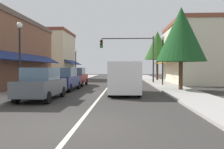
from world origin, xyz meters
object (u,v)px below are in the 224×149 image
at_px(parked_car_third_left, 76,77).
at_px(traffic_signal_mast_arm, 134,50).
at_px(parked_car_second_left, 64,79).
at_px(van_in_lane, 124,77).
at_px(parked_car_nearest_left, 42,84).
at_px(tree_right_far, 157,45).
at_px(street_lamp_right_mid, 163,52).
at_px(street_lamp_left_near, 20,46).
at_px(street_lamp_left_far, 76,60).
at_px(tree_right_near, 181,34).

xyz_separation_m(parked_car_third_left, traffic_signal_mast_arm, (5.80, 3.79, 2.85)).
xyz_separation_m(parked_car_second_left, van_in_lane, (4.58, -2.14, 0.27)).
distance_m(parked_car_nearest_left, van_in_lane, 5.45).
bearing_deg(tree_right_far, street_lamp_right_mid, -95.21).
bearing_deg(traffic_signal_mast_arm, tree_right_far, 57.55).
bearing_deg(traffic_signal_mast_arm, street_lamp_left_near, -122.77).
relative_size(parked_car_third_left, street_lamp_right_mid, 0.85).
bearing_deg(street_lamp_left_far, tree_right_far, 4.81).
height_order(street_lamp_left_near, street_lamp_right_mid, street_lamp_right_mid).
height_order(van_in_lane, street_lamp_left_far, street_lamp_left_far).
bearing_deg(street_lamp_left_near, street_lamp_right_mid, 38.24).
height_order(street_lamp_left_near, tree_right_far, tree_right_far).
relative_size(parked_car_nearest_left, street_lamp_right_mid, 0.85).
distance_m(parked_car_nearest_left, tree_right_near, 10.81).
bearing_deg(street_lamp_right_mid, tree_right_near, -83.26).
bearing_deg(parked_car_second_left, tree_right_far, 58.42).
height_order(traffic_signal_mast_arm, street_lamp_right_mid, traffic_signal_mast_arm).
bearing_deg(tree_right_near, street_lamp_right_mid, 96.74).
bearing_deg(tree_right_far, parked_car_nearest_left, -115.24).
xyz_separation_m(parked_car_nearest_left, parked_car_second_left, (-0.08, 5.19, 0.00)).
xyz_separation_m(parked_car_third_left, street_lamp_left_far, (-1.77, 8.30, 1.98)).
distance_m(parked_car_nearest_left, parked_car_third_left, 10.05).
bearing_deg(tree_right_far, street_lamp_left_near, -122.67).
xyz_separation_m(street_lamp_right_mid, tree_right_near, (0.56, -4.74, 1.02)).
xyz_separation_m(parked_car_nearest_left, street_lamp_right_mid, (8.24, 10.01, 2.38)).
distance_m(parked_car_nearest_left, street_lamp_left_near, 3.59).
bearing_deg(street_lamp_left_near, traffic_signal_mast_arm, 57.23).
bearing_deg(van_in_lane, tree_right_near, 26.38).
height_order(parked_car_second_left, tree_right_near, tree_right_near).
height_order(parked_car_third_left, street_lamp_right_mid, street_lamp_right_mid).
distance_m(street_lamp_left_far, tree_right_near, 16.98).
distance_m(parked_car_second_left, street_lamp_right_mid, 9.90).
distance_m(parked_car_second_left, street_lamp_left_far, 13.43).
height_order(parked_car_nearest_left, street_lamp_left_near, street_lamp_left_near).
relative_size(parked_car_nearest_left, parked_car_second_left, 0.99).
distance_m(street_lamp_left_near, street_lamp_left_far, 16.46).
relative_size(van_in_lane, traffic_signal_mast_arm, 0.85).
relative_size(street_lamp_left_near, street_lamp_right_mid, 0.96).
distance_m(traffic_signal_mast_arm, street_lamp_left_near, 14.22).
bearing_deg(traffic_signal_mast_arm, tree_right_near, -69.69).
bearing_deg(parked_car_second_left, street_lamp_left_far, 99.56).
relative_size(parked_car_third_left, van_in_lane, 0.79).
xyz_separation_m(tree_right_near, tree_right_far, (0.28, 14.00, 0.53)).
xyz_separation_m(van_in_lane, street_lamp_left_near, (-6.57, -1.16, 1.98)).
relative_size(street_lamp_right_mid, tree_right_far, 0.72).
distance_m(parked_car_third_left, van_in_lane, 8.42).
distance_m(street_lamp_left_near, tree_right_near, 11.43).
bearing_deg(parked_car_third_left, tree_right_far, 44.32).
bearing_deg(parked_car_nearest_left, street_lamp_left_near, 137.85).
xyz_separation_m(parked_car_nearest_left, tree_right_far, (9.09, 19.27, 3.93)).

